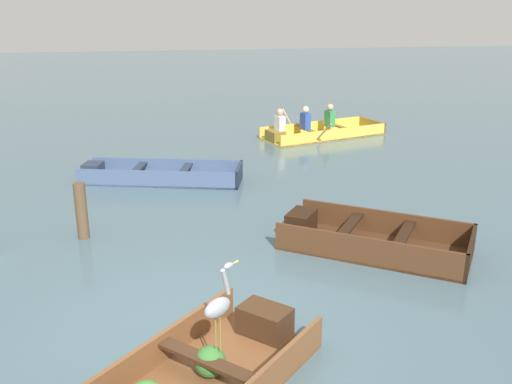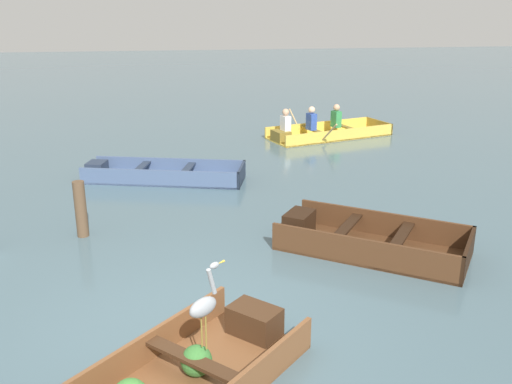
{
  "view_description": "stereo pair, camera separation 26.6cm",
  "coord_description": "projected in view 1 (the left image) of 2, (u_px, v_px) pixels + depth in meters",
  "views": [
    {
      "loc": [
        -0.31,
        -5.47,
        3.51
      ],
      "look_at": [
        1.4,
        3.85,
        0.35
      ],
      "focal_mm": 40.0,
      "sensor_mm": 36.0,
      "label": 1
    },
    {
      "loc": [
        -0.05,
        -5.51,
        3.51
      ],
      "look_at": [
        1.4,
        3.85,
        0.35
      ],
      "focal_mm": 40.0,
      "sensor_mm": 36.0,
      "label": 2
    }
  ],
  "objects": [
    {
      "name": "rowboat_yellow_with_crew",
      "position": [
        316.0,
        131.0,
        15.53
      ],
      "size": [
        3.58,
        2.41,
        0.88
      ],
      "color": "#E5BC47",
      "rests_on": "ground"
    },
    {
      "name": "heron_on_dinghy",
      "position": [
        218.0,
        305.0,
        5.29
      ],
      "size": [
        0.4,
        0.35,
        0.84
      ],
      "color": "olive",
      "rests_on": "dinghy_wooden_brown_foreground"
    },
    {
      "name": "skiff_dark_varnish_mid_moored",
      "position": [
        365.0,
        239.0,
        8.52
      ],
      "size": [
        2.92,
        2.55,
        0.42
      ],
      "color": "#4C2D19",
      "rests_on": "ground"
    },
    {
      "name": "ground_plane",
      "position": [
        194.0,
        338.0,
        6.26
      ],
      "size": [
        80.0,
        80.0,
        0.0
      ],
      "primitive_type": "plane",
      "color": "#47606B"
    },
    {
      "name": "mooring_post",
      "position": [
        81.0,
        211.0,
        8.79
      ],
      "size": [
        0.18,
        0.18,
        0.9
      ],
      "primitive_type": "cylinder",
      "color": "brown",
      "rests_on": "ground"
    },
    {
      "name": "skiff_slate_blue_near_moored",
      "position": [
        155.0,
        175.0,
        11.76
      ],
      "size": [
        3.4,
        1.79,
        0.35
      ],
      "color": "#475B7F",
      "rests_on": "ground"
    }
  ]
}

